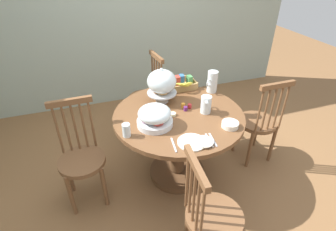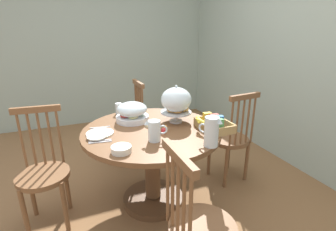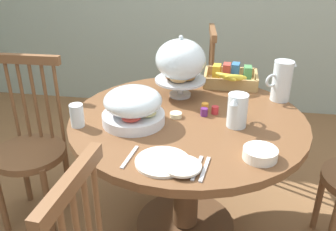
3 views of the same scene
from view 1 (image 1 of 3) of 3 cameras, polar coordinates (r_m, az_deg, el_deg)
ground_plane at (r=2.79m, az=1.50°, el=-13.10°), size 10.00×10.00×0.00m
wall_back at (r=3.78m, az=-8.45°, el=21.67°), size 4.80×0.06×2.60m
dining_table at (r=2.49m, az=2.18°, el=-3.84°), size 1.17×1.17×0.74m
windsor_chair_near_window at (r=3.22m, az=-4.53°, el=3.85°), size 0.40×0.40×0.97m
windsor_chair_by_cabinet at (r=2.43m, az=-18.09°, el=-8.92°), size 0.40×0.40×0.97m
windsor_chair_facing_door at (r=1.94m, az=9.23°, el=-20.84°), size 0.40×0.40×0.97m
windsor_chair_far_side at (r=2.90m, az=18.90°, el=-1.57°), size 0.40×0.40×0.97m
pastry_stand_with_dome at (r=2.46m, az=-1.35°, el=7.06°), size 0.28×0.28×0.34m
fruit_platter_covered at (r=2.17m, az=-2.88°, el=-0.18°), size 0.30×0.30×0.18m
orange_juice_pitcher at (r=2.73m, az=9.49°, el=7.00°), size 0.17×0.12×0.22m
milk_pitcher at (r=2.37m, az=8.16°, el=2.22°), size 0.09×0.17×0.16m
cereal_basket at (r=2.80m, az=2.79°, el=6.89°), size 0.32×0.30×0.12m
china_plate_large at (r=2.03m, az=5.12°, el=-5.75°), size 0.22×0.22×0.01m
china_plate_small at (r=2.03m, az=7.69°, el=-5.59°), size 0.15×0.15×0.01m
cereal_bowl at (r=2.24m, az=13.22°, el=-1.91°), size 0.14×0.14×0.04m
drinking_glass at (r=2.09m, az=-8.96°, el=-3.14°), size 0.06×0.06×0.11m
butter_dish at (r=2.34m, az=1.01°, el=0.30°), size 0.06×0.06×0.02m
jam_jar_strawberry at (r=2.45m, az=4.67°, el=2.04°), size 0.04×0.04×0.04m
jam_jar_apricot at (r=2.45m, az=3.27°, el=2.19°), size 0.04×0.04×0.04m
jam_jar_grape at (r=2.40m, az=3.80°, el=1.49°), size 0.04×0.04×0.04m
table_knife at (r=2.07m, az=8.86°, el=-5.28°), size 0.04×0.17×0.01m
dinner_fork at (r=2.08m, az=9.64°, el=-5.17°), size 0.04×0.17×0.01m
soup_spoon at (r=2.00m, az=1.24°, el=-6.34°), size 0.04×0.17×0.01m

